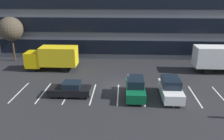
% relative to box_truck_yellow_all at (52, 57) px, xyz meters
% --- Properties ---
extents(ground_plane, '(120.00, 120.00, 0.00)m').
position_rel_box_truck_yellow_all_xyz_m(ground_plane, '(9.50, -5.17, -1.92)').
color(ground_plane, '#262628').
extents(office_building, '(41.85, 13.91, 14.40)m').
position_rel_box_truck_yellow_all_xyz_m(office_building, '(9.50, 12.78, 5.28)').
color(office_building, slate).
rests_on(office_building, ground_plane).
extents(lot_markings, '(22.54, 5.40, 0.01)m').
position_rel_box_truck_yellow_all_xyz_m(lot_markings, '(9.50, -7.71, -1.92)').
color(lot_markings, silver).
rests_on(lot_markings, ground_plane).
extents(box_truck_yellow_all, '(7.36, 2.44, 3.41)m').
position_rel_box_truck_yellow_all_xyz_m(box_truck_yellow_all, '(0.00, 0.00, 0.00)').
color(box_truck_yellow_all, yellow).
rests_on(box_truck_yellow_all, ground_plane).
extents(box_truck_yellow, '(7.86, 2.60, 3.64)m').
position_rel_box_truck_yellow_all_xyz_m(box_truck_yellow, '(23.56, 0.29, 0.13)').
color(box_truck_yellow, yellow).
rests_on(box_truck_yellow, ground_plane).
extents(suv_white, '(2.04, 4.81, 2.18)m').
position_rel_box_truck_yellow_all_xyz_m(suv_white, '(15.10, -8.17, -0.87)').
color(suv_white, white).
rests_on(suv_white, ground_plane).
extents(sedan_black, '(4.51, 1.89, 1.61)m').
position_rel_box_truck_yellow_all_xyz_m(sedan_black, '(4.34, -8.30, -1.16)').
color(sedan_black, black).
rests_on(sedan_black, ground_plane).
extents(suv_forest, '(1.98, 4.66, 2.11)m').
position_rel_box_truck_yellow_all_xyz_m(suv_forest, '(11.36, -8.13, -0.90)').
color(suv_forest, '#0C5933').
rests_on(suv_forest, ground_plane).
extents(bare_tree, '(3.74, 3.74, 7.01)m').
position_rel_box_truck_yellow_all_xyz_m(bare_tree, '(-7.50, 4.06, 3.20)').
color(bare_tree, '#473323').
rests_on(bare_tree, ground_plane).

